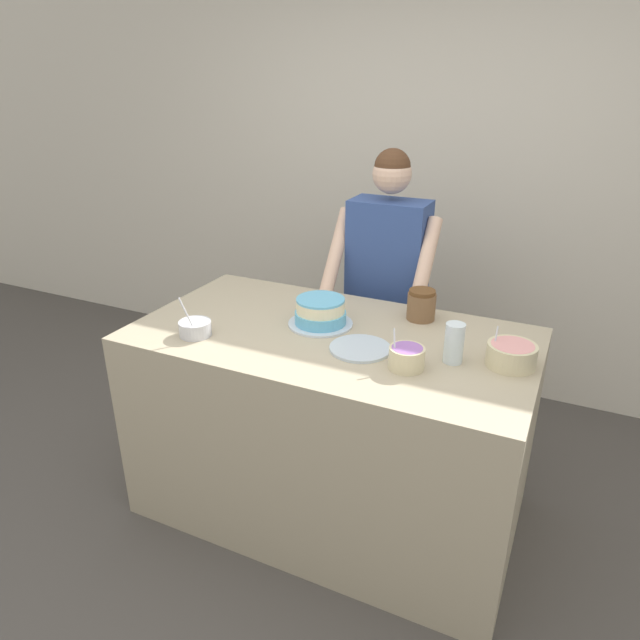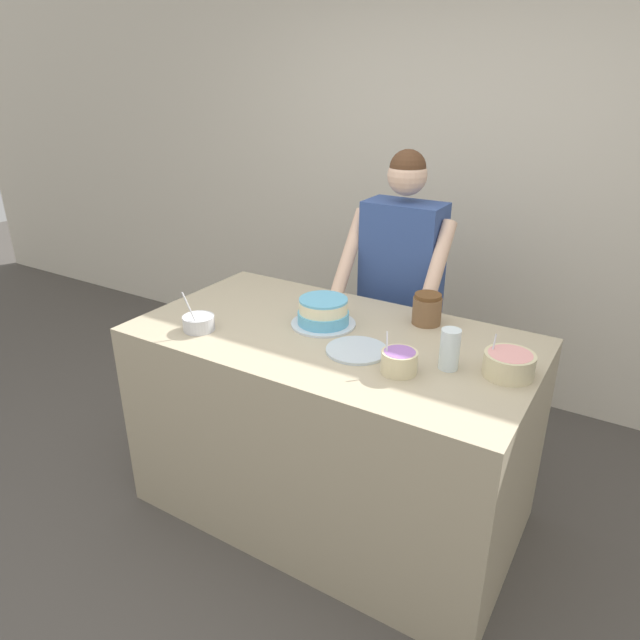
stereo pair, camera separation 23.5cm
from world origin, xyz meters
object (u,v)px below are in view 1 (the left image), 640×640
person_baker (386,276)px  ceramic_plate (360,348)px  cake (320,313)px  frosting_bowl_white (195,328)px  drinking_glass (454,343)px  frosting_bowl_purple (407,357)px  frosting_bowl_pink (511,354)px  stoneware_jar (421,305)px

person_baker → ceramic_plate: person_baker is taller
cake → frosting_bowl_white: bearing=-142.8°
cake → drinking_glass: size_ratio=1.81×
cake → frosting_bowl_white: frosting_bowl_white is taller
frosting_bowl_purple → cake: bearing=154.2°
frosting_bowl_purple → drinking_glass: size_ratio=0.97×
cake → frosting_bowl_pink: bearing=-2.5°
drinking_glass → ceramic_plate: drinking_glass is taller
person_baker → drinking_glass: bearing=-54.4°
cake → stoneware_jar: 0.46m
cake → frosting_bowl_purple: frosting_bowl_purple is taller
frosting_bowl_pink → frosting_bowl_white: (-1.25, -0.29, -0.01)m
drinking_glass → ceramic_plate: (-0.36, -0.06, -0.07)m
cake → frosting_bowl_white: size_ratio=1.53×
stoneware_jar → frosting_bowl_white: bearing=-144.4°
cake → stoneware_jar: stoneware_jar is taller
ceramic_plate → stoneware_jar: size_ratio=1.80×
frosting_bowl_pink → stoneware_jar: (-0.44, 0.29, 0.02)m
person_baker → drinking_glass: 0.91m
frosting_bowl_white → drinking_glass: bearing=12.4°
drinking_glass → stoneware_jar: bearing=123.0°
frosting_bowl_pink → drinking_glass: 0.22m
person_baker → stoneware_jar: 0.49m
drinking_glass → frosting_bowl_purple: bearing=-139.3°
frosting_bowl_purple → ceramic_plate: frosting_bowl_purple is taller
frosting_bowl_pink → stoneware_jar: bearing=146.4°
frosting_bowl_white → frosting_bowl_purple: (0.90, 0.10, 0.01)m
frosting_bowl_pink → drinking_glass: (-0.21, -0.06, 0.03)m
drinking_glass → frosting_bowl_white: bearing=-167.6°
frosting_bowl_pink → cake: bearing=177.5°
frosting_bowl_pink → frosting_bowl_purple: size_ratio=1.20×
person_baker → stoneware_jar: (0.30, -0.39, 0.03)m
frosting_bowl_white → ceramic_plate: bearing=14.1°
cake → frosting_bowl_purple: 0.52m
drinking_glass → ceramic_plate: 0.37m
stoneware_jar → ceramic_plate: bearing=-107.6°
frosting_bowl_pink → stoneware_jar: size_ratio=1.34×
cake → stoneware_jar: size_ratio=2.07×
cake → ceramic_plate: 0.30m
frosting_bowl_purple → ceramic_plate: 0.23m
cake → ceramic_plate: (0.25, -0.16, -0.05)m
person_baker → frosting_bowl_purple: size_ratio=10.46×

